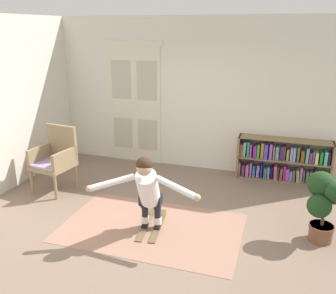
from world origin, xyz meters
TOP-DOWN VIEW (x-y plane):
  - ground_plane at (0.00, 0.00)m, footprint 7.20×7.20m
  - back_wall at (0.00, 2.60)m, footprint 6.00×0.10m
  - double_door at (-1.42, 2.54)m, footprint 1.22×0.05m
  - rug at (-0.17, 0.08)m, footprint 2.50×1.56m
  - bookshelf at (1.53, 2.39)m, footprint 1.66×0.30m
  - wicker_chair at (-2.17, 0.81)m, footprint 0.68×0.68m
  - potted_plant at (2.05, 0.48)m, footprint 0.46×0.48m
  - skis_pair at (-0.17, 0.11)m, footprint 0.37×0.85m
  - person_skier at (-0.15, -0.10)m, footprint 1.45×0.73m

SIDE VIEW (x-z plane):
  - ground_plane at x=0.00m, z-range 0.00..0.00m
  - rug at x=-0.17m, z-range 0.00..0.01m
  - skis_pair at x=-0.17m, z-range -0.01..0.06m
  - bookshelf at x=1.53m, z-range -0.04..0.75m
  - potted_plant at x=2.05m, z-range 0.11..1.05m
  - wicker_chair at x=-2.17m, z-range 0.03..1.13m
  - person_skier at x=-0.15m, z-range 0.15..1.25m
  - double_door at x=-1.42m, z-range 0.01..2.46m
  - back_wall at x=0.00m, z-range 0.00..2.90m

